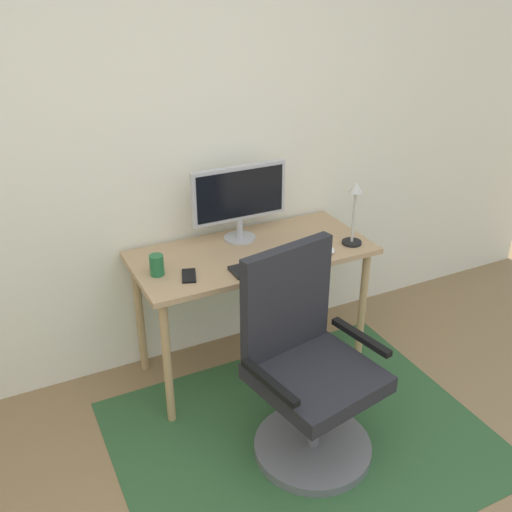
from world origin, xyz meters
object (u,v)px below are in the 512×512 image
object	(u,v)px
cell_phone	(189,276)
desk_lamp	(355,207)
computer_mouse	(328,249)
monitor	(239,196)
desk	(252,264)
coffee_cup	(157,265)
office_chair	(307,378)
keyboard	(270,264)

from	to	relation	value
cell_phone	desk_lamp	size ratio (longest dim) A/B	0.38
computer_mouse	desk_lamp	bearing A→B (deg)	9.01
desk_lamp	monitor	bearing A→B (deg)	147.88
desk	cell_phone	size ratio (longest dim) A/B	9.36
coffee_cup	office_chair	world-z (taller)	office_chair
monitor	coffee_cup	world-z (taller)	monitor
desk	cell_phone	xyz separation A→B (m)	(-0.41, -0.13, 0.09)
keyboard	office_chair	bearing A→B (deg)	-97.03
keyboard	computer_mouse	size ratio (longest dim) A/B	4.13
desk	computer_mouse	xyz separation A→B (m)	(0.36, -0.20, 0.10)
cell_phone	office_chair	xyz separation A→B (m)	(0.36, -0.58, -0.35)
coffee_cup	cell_phone	size ratio (longest dim) A/B	0.77
coffee_cup	desk_lamp	distance (m)	1.11
computer_mouse	desk_lamp	size ratio (longest dim) A/B	0.28
keyboard	cell_phone	size ratio (longest dim) A/B	3.07
desk_lamp	office_chair	world-z (taller)	desk_lamp
cell_phone	keyboard	bearing A→B (deg)	8.45
desk_lamp	computer_mouse	bearing A→B (deg)	-170.99
keyboard	desk_lamp	xyz separation A→B (m)	(0.53, 0.04, 0.21)
desk_lamp	desk	bearing A→B (deg)	162.21
keyboard	cell_phone	distance (m)	0.43
keyboard	cell_phone	xyz separation A→B (m)	(-0.42, 0.08, -0.00)
coffee_cup	monitor	bearing A→B (deg)	20.16
monitor	computer_mouse	size ratio (longest dim) A/B	5.31
cell_phone	monitor	bearing A→B (deg)	54.10
desk	coffee_cup	world-z (taller)	coffee_cup
computer_mouse	monitor	bearing A→B (deg)	134.59
cell_phone	coffee_cup	bearing A→B (deg)	165.35
desk	office_chair	distance (m)	0.75
desk	coffee_cup	bearing A→B (deg)	-175.91
desk	coffee_cup	size ratio (longest dim) A/B	12.14
keyboard	desk	bearing A→B (deg)	91.28
computer_mouse	office_chair	distance (m)	0.75
office_chair	computer_mouse	bearing A→B (deg)	39.91
keyboard	computer_mouse	world-z (taller)	computer_mouse
coffee_cup	cell_phone	xyz separation A→B (m)	(0.13, -0.09, -0.05)
monitor	keyboard	bearing A→B (deg)	-89.57
monitor	office_chair	size ratio (longest dim) A/B	0.53
computer_mouse	cell_phone	world-z (taller)	computer_mouse
desk_lamp	coffee_cup	bearing A→B (deg)	173.03
desk	cell_phone	distance (m)	0.44
monitor	cell_phone	size ratio (longest dim) A/B	3.94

